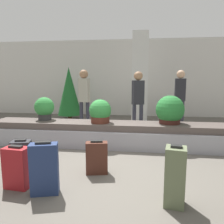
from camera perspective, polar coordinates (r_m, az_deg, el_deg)
The scene contains 16 objects.
ground_plane at distance 3.99m, azimuth -2.76°, elevation -14.72°, with size 18.00×18.00×0.00m, color #59544C.
back_wall at distance 9.41m, azimuth 3.55°, elevation 8.81°, with size 18.00×0.06×3.20m.
carousel at distance 5.23m, azimuth 0.00°, elevation -5.90°, with size 6.08×0.83×0.56m.
pillar at distance 7.97m, azimuth 7.32°, elevation 8.77°, with size 0.55×0.55×3.20m.
suitcase_0 at distance 2.94m, azimuth 16.14°, elevation -15.89°, with size 0.29×0.29×0.79m.
suitcase_1 at distance 3.55m, azimuth -23.56°, elevation -13.16°, with size 0.38×0.24×0.64m.
suitcase_2 at distance 3.74m, azimuth -4.01°, elevation -11.84°, with size 0.38×0.23×0.57m.
suitcase_5 at distance 3.23m, azimuth -17.26°, elevation -13.99°, with size 0.41×0.28×0.75m.
suitcase_6 at distance 4.28m, azimuth -22.58°, elevation -10.18°, with size 0.37×0.30×0.52m.
potted_plant_0 at distance 5.18m, azimuth 14.90°, elevation 0.34°, with size 0.65×0.65×0.65m.
potted_plant_1 at distance 5.71m, azimuth -17.24°, elevation 0.95°, with size 0.49×0.49×0.57m.
potted_plant_2 at distance 5.11m, azimuth -3.11°, elevation 0.02°, with size 0.52×0.52×0.55m.
traveler_0 at distance 6.63m, azimuth -7.28°, elevation 4.70°, with size 0.35×0.26×1.85m.
traveler_1 at distance 6.27m, azimuth 6.80°, elevation 4.05°, with size 0.36×0.29×1.79m.
traveler_2 at distance 7.25m, azimuth 17.32°, elevation 4.71°, with size 0.32×0.26×1.85m.
decorated_tree at distance 8.66m, azimuth -11.10°, elevation 5.33°, with size 0.92×0.92×2.02m.
Camera 1 is at (0.67, -3.60, 1.59)m, focal length 35.00 mm.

